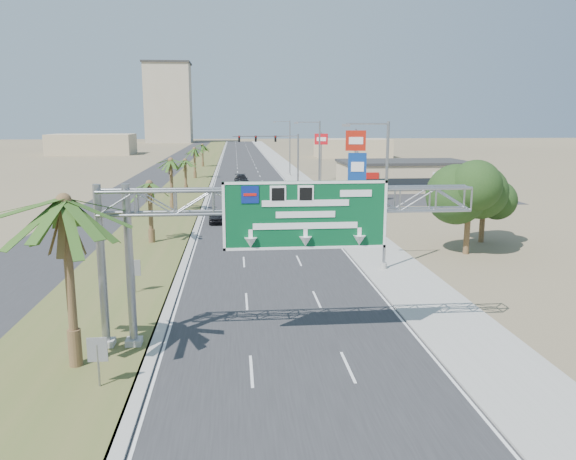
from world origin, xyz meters
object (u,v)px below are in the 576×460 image
(store_building, at_px, (403,176))
(car_right_lane, at_px, (279,188))
(signal_mast, at_px, (285,155))
(palm_near, at_px, (64,202))
(sign_gantry, at_px, (269,213))
(car_mid_lane, at_px, (249,200))
(pole_sign_blue, at_px, (357,169))
(car_far, at_px, (241,180))
(pole_sign_red_near, at_px, (356,145))
(car_left_lane, at_px, (217,216))
(pole_sign_red_far, at_px, (321,143))

(store_building, distance_m, car_right_lane, 18.69)
(signal_mast, xyz_separation_m, store_building, (16.83, -5.97, -2.85))
(palm_near, bearing_deg, store_building, 61.72)
(sign_gantry, relative_size, car_mid_lane, 3.81)
(sign_gantry, distance_m, signal_mast, 62.37)
(palm_near, distance_m, pole_sign_blue, 43.26)
(sign_gantry, distance_m, car_right_lane, 53.96)
(signal_mast, xyz_separation_m, pole_sign_blue, (5.66, -25.69, 0.00))
(signal_mast, bearing_deg, pole_sign_blue, -77.57)
(car_far, relative_size, pole_sign_blue, 0.74)
(car_far, bearing_deg, pole_sign_red_near, -63.88)
(palm_near, xyz_separation_m, car_mid_lane, (8.23, 43.98, -6.21))
(car_right_lane, distance_m, pole_sign_blue, 19.08)
(car_left_lane, height_order, car_far, car_far)
(sign_gantry, height_order, pole_sign_red_far, pole_sign_red_far)
(sign_gantry, xyz_separation_m, car_mid_lane, (0.09, 42.06, -5.33))
(palm_near, xyz_separation_m, pole_sign_blue, (20.03, 38.28, -2.08))
(sign_gantry, height_order, palm_near, palm_near)
(pole_sign_blue, bearing_deg, car_left_lane, -161.36)
(sign_gantry, xyz_separation_m, pole_sign_red_near, (12.97, 42.37, 1.09))
(car_right_lane, height_order, pole_sign_blue, pole_sign_blue)
(car_mid_lane, relative_size, pole_sign_blue, 0.65)
(car_right_lane, bearing_deg, store_building, 0.19)
(signal_mast, distance_m, store_building, 18.08)
(store_building, relative_size, car_mid_lane, 4.09)
(palm_near, relative_size, pole_sign_red_far, 1.03)
(car_mid_lane, relative_size, car_right_lane, 0.80)
(palm_near, relative_size, car_left_lane, 2.14)
(palm_near, bearing_deg, car_left_lane, 81.82)
(palm_near, xyz_separation_m, car_far, (7.67, 67.40, -6.20))
(car_left_lane, relative_size, car_far, 0.78)
(signal_mast, distance_m, pole_sign_red_near, 20.93)
(car_right_lane, xyz_separation_m, pole_sign_red_far, (8.31, 15.45, 5.61))
(pole_sign_blue, bearing_deg, sign_gantry, -108.12)
(sign_gantry, bearing_deg, signal_mast, 84.26)
(car_right_lane, relative_size, pole_sign_red_near, 0.61)
(palm_near, relative_size, car_mid_lane, 1.90)
(sign_gantry, height_order, car_far, sign_gantry)
(car_right_lane, relative_size, pole_sign_red_far, 0.68)
(palm_near, distance_m, car_mid_lane, 45.18)
(pole_sign_blue, bearing_deg, pole_sign_red_far, 88.23)
(car_right_lane, bearing_deg, palm_near, -110.65)
(sign_gantry, bearing_deg, store_building, 67.64)
(store_building, distance_m, car_left_lane, 36.32)
(car_right_lane, height_order, pole_sign_red_far, pole_sign_red_far)
(palm_near, xyz_separation_m, car_right_lane, (12.72, 55.43, -6.16))
(car_mid_lane, bearing_deg, palm_near, -104.57)
(signal_mast, relative_size, car_far, 2.04)
(signal_mast, height_order, pole_sign_red_near, pole_sign_red_near)
(sign_gantry, bearing_deg, pole_sign_red_near, 72.98)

